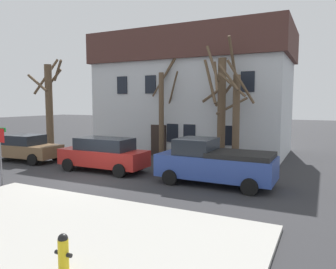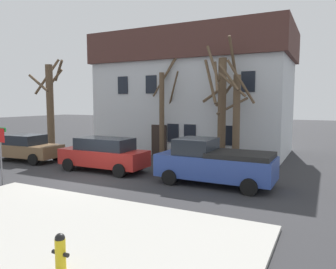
{
  "view_description": "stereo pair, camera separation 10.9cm",
  "coord_description": "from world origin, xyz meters",
  "px_view_note": "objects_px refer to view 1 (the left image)",
  "views": [
    {
      "loc": [
        9.61,
        -11.37,
        3.61
      ],
      "look_at": [
        2.56,
        2.97,
        2.0
      ],
      "focal_mm": 34.25,
      "sensor_mm": 36.0,
      "label": 1
    },
    {
      "loc": [
        9.71,
        -11.32,
        3.61
      ],
      "look_at": [
        2.56,
        2.97,
        2.0
      ],
      "focal_mm": 34.25,
      "sensor_mm": 36.0,
      "label": 2
    }
  ],
  "objects_px": {
    "building_main": "(193,92)",
    "car_red_wagon": "(104,154)",
    "car_brown_sedan": "(24,148)",
    "street_sign_pole": "(0,145)",
    "fire_hydrant": "(63,252)",
    "tree_bare_mid": "(162,111)",
    "tree_bare_near": "(49,104)",
    "tree_bare_far": "(221,105)",
    "tree_bare_end": "(235,114)",
    "pickup_truck_blue": "(214,163)",
    "bicycle_leaning": "(111,150)"
  },
  "relations": [
    {
      "from": "building_main",
      "to": "fire_hydrant",
      "type": "bearing_deg",
      "value": -76.58
    },
    {
      "from": "street_sign_pole",
      "to": "bicycle_leaning",
      "type": "xyz_separation_m",
      "value": [
        -0.55,
        8.72,
        -1.42
      ]
    },
    {
      "from": "tree_bare_far",
      "to": "fire_hydrant",
      "type": "xyz_separation_m",
      "value": [
        0.71,
        -13.29,
        -2.91
      ]
    },
    {
      "from": "car_red_wagon",
      "to": "tree_bare_far",
      "type": "bearing_deg",
      "value": 43.3
    },
    {
      "from": "tree_bare_mid",
      "to": "car_brown_sedan",
      "type": "distance_m",
      "value": 8.81
    },
    {
      "from": "building_main",
      "to": "tree_bare_mid",
      "type": "relative_size",
      "value": 2.13
    },
    {
      "from": "tree_bare_mid",
      "to": "street_sign_pole",
      "type": "relative_size",
      "value": 2.57
    },
    {
      "from": "building_main",
      "to": "tree_bare_far",
      "type": "bearing_deg",
      "value": -51.0
    },
    {
      "from": "car_brown_sedan",
      "to": "tree_bare_mid",
      "type": "bearing_deg",
      "value": 32.81
    },
    {
      "from": "car_brown_sedan",
      "to": "tree_bare_far",
      "type": "bearing_deg",
      "value": 21.82
    },
    {
      "from": "tree_bare_mid",
      "to": "car_brown_sedan",
      "type": "relative_size",
      "value": 1.38
    },
    {
      "from": "tree_bare_near",
      "to": "tree_bare_far",
      "type": "height_order",
      "value": "tree_bare_far"
    },
    {
      "from": "tree_bare_near",
      "to": "tree_bare_mid",
      "type": "relative_size",
      "value": 1.05
    },
    {
      "from": "street_sign_pole",
      "to": "bicycle_leaning",
      "type": "height_order",
      "value": "street_sign_pole"
    },
    {
      "from": "bicycle_leaning",
      "to": "tree_bare_far",
      "type": "bearing_deg",
      "value": 1.75
    },
    {
      "from": "tree_bare_near",
      "to": "tree_bare_far",
      "type": "relative_size",
      "value": 0.95
    },
    {
      "from": "tree_bare_mid",
      "to": "car_brown_sedan",
      "type": "height_order",
      "value": "tree_bare_mid"
    },
    {
      "from": "tree_bare_end",
      "to": "bicycle_leaning",
      "type": "relative_size",
      "value": 3.4
    },
    {
      "from": "fire_hydrant",
      "to": "bicycle_leaning",
      "type": "relative_size",
      "value": 0.46
    },
    {
      "from": "car_brown_sedan",
      "to": "street_sign_pole",
      "type": "relative_size",
      "value": 1.86
    },
    {
      "from": "tree_bare_far",
      "to": "tree_bare_end",
      "type": "bearing_deg",
      "value": -34.18
    },
    {
      "from": "tree_bare_far",
      "to": "building_main",
      "type": "bearing_deg",
      "value": 129.0
    },
    {
      "from": "tree_bare_end",
      "to": "pickup_truck_blue",
      "type": "height_order",
      "value": "tree_bare_end"
    },
    {
      "from": "tree_bare_near",
      "to": "fire_hydrant",
      "type": "relative_size",
      "value": 8.51
    },
    {
      "from": "tree_bare_end",
      "to": "car_red_wagon",
      "type": "distance_m",
      "value": 7.38
    },
    {
      "from": "tree_bare_mid",
      "to": "tree_bare_end",
      "type": "distance_m",
      "value": 4.96
    },
    {
      "from": "building_main",
      "to": "fire_hydrant",
      "type": "height_order",
      "value": "building_main"
    },
    {
      "from": "car_red_wagon",
      "to": "street_sign_pole",
      "type": "distance_m",
      "value": 4.92
    },
    {
      "from": "car_red_wagon",
      "to": "street_sign_pole",
      "type": "xyz_separation_m",
      "value": [
        -2.17,
        -4.33,
        0.87
      ]
    },
    {
      "from": "building_main",
      "to": "car_red_wagon",
      "type": "distance_m",
      "value": 9.66
    },
    {
      "from": "car_red_wagon",
      "to": "pickup_truck_blue",
      "type": "relative_size",
      "value": 0.93
    },
    {
      "from": "tree_bare_end",
      "to": "fire_hydrant",
      "type": "bearing_deg",
      "value": -91.19
    },
    {
      "from": "car_red_wagon",
      "to": "pickup_truck_blue",
      "type": "distance_m",
      "value": 6.06
    },
    {
      "from": "tree_bare_mid",
      "to": "bicycle_leaning",
      "type": "relative_size",
      "value": 3.72
    },
    {
      "from": "car_brown_sedan",
      "to": "car_red_wagon",
      "type": "relative_size",
      "value": 0.99
    },
    {
      "from": "car_brown_sedan",
      "to": "street_sign_pole",
      "type": "height_order",
      "value": "street_sign_pole"
    },
    {
      "from": "tree_bare_mid",
      "to": "fire_hydrant",
      "type": "relative_size",
      "value": 8.1
    },
    {
      "from": "bicycle_leaning",
      "to": "tree_bare_near",
      "type": "bearing_deg",
      "value": -172.08
    },
    {
      "from": "pickup_truck_blue",
      "to": "street_sign_pole",
      "type": "bearing_deg",
      "value": -152.4
    },
    {
      "from": "car_brown_sedan",
      "to": "pickup_truck_blue",
      "type": "relative_size",
      "value": 0.92
    },
    {
      "from": "tree_bare_near",
      "to": "car_red_wagon",
      "type": "bearing_deg",
      "value": -25.77
    },
    {
      "from": "tree_bare_mid",
      "to": "street_sign_pole",
      "type": "distance_m",
      "value": 9.75
    },
    {
      "from": "building_main",
      "to": "pickup_truck_blue",
      "type": "distance_m",
      "value": 10.63
    },
    {
      "from": "street_sign_pole",
      "to": "bicycle_leaning",
      "type": "distance_m",
      "value": 8.85
    },
    {
      "from": "tree_bare_far",
      "to": "tree_bare_end",
      "type": "distance_m",
      "value": 1.27
    },
    {
      "from": "tree_bare_far",
      "to": "bicycle_leaning",
      "type": "relative_size",
      "value": 4.13
    },
    {
      "from": "bicycle_leaning",
      "to": "pickup_truck_blue",
      "type": "bearing_deg",
      "value": -26.73
    },
    {
      "from": "tree_bare_near",
      "to": "tree_bare_mid",
      "type": "height_order",
      "value": "tree_bare_near"
    },
    {
      "from": "tree_bare_end",
      "to": "street_sign_pole",
      "type": "relative_size",
      "value": 2.35
    },
    {
      "from": "tree_bare_near",
      "to": "tree_bare_end",
      "type": "distance_m",
      "value": 13.55
    }
  ]
}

